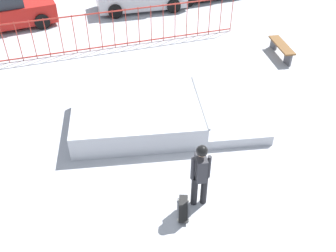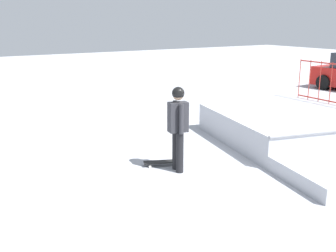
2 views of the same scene
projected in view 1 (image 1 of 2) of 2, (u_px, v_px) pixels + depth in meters
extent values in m
plane|color=#A8AAB2|center=(175.00, 133.00, 10.81)|extent=(60.00, 60.00, 0.00)
cube|color=#B0B3BB|center=(137.00, 116.00, 10.85)|extent=(4.12, 3.39, 0.70)
cube|color=#B0B3BB|center=(229.00, 115.00, 11.23)|extent=(2.37, 2.96, 0.30)
cylinder|color=gray|center=(200.00, 102.00, 10.80)|extent=(0.70, 2.54, 0.08)
cylinder|color=black|center=(204.00, 190.00, 8.57)|extent=(0.15, 0.15, 0.82)
cylinder|color=black|center=(194.00, 191.00, 8.54)|extent=(0.15, 0.15, 0.82)
cube|color=#2D2D33|center=(201.00, 168.00, 8.12)|extent=(0.30, 0.42, 0.60)
cylinder|color=#2D2D33|center=(209.00, 167.00, 8.14)|extent=(0.09, 0.09, 0.60)
cylinder|color=#2D2D33|center=(193.00, 168.00, 8.10)|extent=(0.09, 0.09, 0.60)
sphere|color=tan|center=(202.00, 152.00, 7.84)|extent=(0.22, 0.22, 0.22)
sphere|color=black|center=(202.00, 151.00, 7.82)|extent=(0.25, 0.25, 0.25)
cube|color=black|center=(183.00, 208.00, 8.57)|extent=(0.50, 0.81, 0.02)
cylinder|color=silver|center=(188.00, 220.00, 8.38)|extent=(0.05, 0.06, 0.06)
cylinder|color=silver|center=(178.00, 220.00, 8.38)|extent=(0.05, 0.06, 0.06)
cylinder|color=silver|center=(188.00, 201.00, 8.82)|extent=(0.05, 0.06, 0.06)
cylinder|color=silver|center=(178.00, 200.00, 8.82)|extent=(0.05, 0.06, 0.06)
cylinder|color=#B22D23|center=(119.00, 11.00, 14.14)|extent=(9.39, 0.51, 0.05)
cylinder|color=#B22D23|center=(121.00, 44.00, 14.98)|extent=(9.39, 0.51, 0.05)
cylinder|color=#B22D23|center=(4.00, 44.00, 13.56)|extent=(0.03, 0.03, 1.50)
cylinder|color=#B22D23|center=(19.00, 42.00, 13.68)|extent=(0.03, 0.03, 1.50)
cylinder|color=#B22D23|center=(33.00, 40.00, 13.80)|extent=(0.03, 0.03, 1.50)
cylinder|color=#B22D23|center=(47.00, 38.00, 13.92)|extent=(0.03, 0.03, 1.50)
cylinder|color=#B22D23|center=(61.00, 36.00, 14.04)|extent=(0.03, 0.03, 1.50)
cylinder|color=#B22D23|center=(74.00, 34.00, 14.16)|extent=(0.03, 0.03, 1.50)
cylinder|color=#B22D23|center=(88.00, 33.00, 14.28)|extent=(0.03, 0.03, 1.50)
cylinder|color=#B22D23|center=(101.00, 31.00, 14.40)|extent=(0.03, 0.03, 1.50)
cylinder|color=#B22D23|center=(114.00, 29.00, 14.52)|extent=(0.03, 0.03, 1.50)
cylinder|color=#B22D23|center=(126.00, 28.00, 14.64)|extent=(0.03, 0.03, 1.50)
cylinder|color=#B22D23|center=(139.00, 26.00, 14.76)|extent=(0.03, 0.03, 1.50)
cylinder|color=#B22D23|center=(151.00, 24.00, 14.88)|extent=(0.03, 0.03, 1.50)
cylinder|color=#B22D23|center=(163.00, 23.00, 15.00)|extent=(0.03, 0.03, 1.50)
cylinder|color=#B22D23|center=(175.00, 21.00, 15.12)|extent=(0.03, 0.03, 1.50)
cylinder|color=#B22D23|center=(187.00, 20.00, 15.24)|extent=(0.03, 0.03, 1.50)
cylinder|color=#B22D23|center=(198.00, 18.00, 15.36)|extent=(0.03, 0.03, 1.50)
cylinder|color=#B22D23|center=(210.00, 17.00, 15.48)|extent=(0.03, 0.03, 1.50)
cylinder|color=#B22D23|center=(221.00, 15.00, 15.59)|extent=(0.03, 0.03, 1.50)
cylinder|color=#B22D23|center=(232.00, 14.00, 15.71)|extent=(0.03, 0.03, 1.50)
cube|color=brown|center=(282.00, 45.00, 14.13)|extent=(0.69, 1.65, 0.06)
cube|color=#4C4C51|center=(288.00, 59.00, 13.78)|extent=(0.08, 0.36, 0.42)
cube|color=#4C4C51|center=(274.00, 43.00, 14.78)|extent=(0.08, 0.36, 0.42)
cube|color=red|center=(5.00, 14.00, 16.18)|extent=(4.21, 1.98, 0.80)
cylinder|color=black|center=(35.00, 8.00, 17.38)|extent=(0.65, 0.26, 0.64)
cylinder|color=black|center=(42.00, 21.00, 16.16)|extent=(0.65, 0.26, 0.64)
cylinder|color=black|center=(173.00, 6.00, 17.58)|extent=(0.66, 0.29, 0.64)
cylinder|color=black|center=(115.00, 11.00, 17.06)|extent=(0.66, 0.29, 0.64)
cylinder|color=black|center=(188.00, 0.00, 18.17)|extent=(0.65, 0.24, 0.64)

